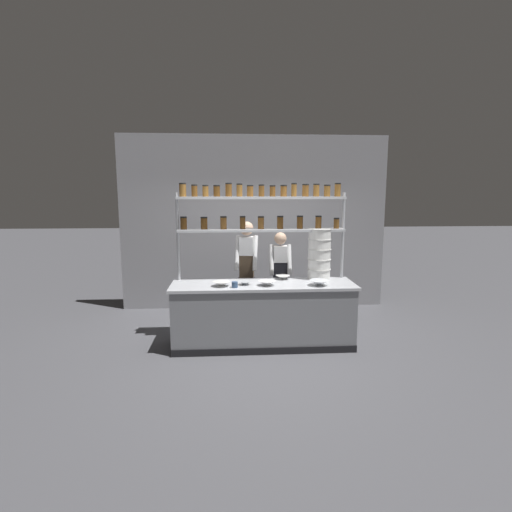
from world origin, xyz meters
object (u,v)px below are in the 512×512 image
prep_bowl_near_left (221,284)px  serving_cup_front (235,285)px  chef_center (280,273)px  spice_shelf_unit (261,215)px  prep_bowl_near_right (283,277)px  prep_bowl_center_front (267,283)px  prep_bowl_center_back (245,283)px  chef_left (247,267)px  prep_bowl_far_left (319,283)px  container_stack (319,254)px

prep_bowl_near_left → serving_cup_front: 0.20m
chef_center → spice_shelf_unit: bearing=-123.6°
chef_center → prep_bowl_near_right: chef_center is taller
spice_shelf_unit → chef_center: 1.17m
prep_bowl_center_front → prep_bowl_center_back: size_ratio=1.44×
chef_left → prep_bowl_far_left: size_ratio=6.40×
chef_center → container_stack: size_ratio=2.07×
chef_center → prep_bowl_near_left: chef_center is taller
container_stack → prep_bowl_far_left: 0.58m
prep_bowl_center_front → spice_shelf_unit: bearing=97.0°
chef_center → prep_bowl_far_left: chef_center is taller
chef_left → chef_center: size_ratio=1.12×
prep_bowl_near_left → prep_bowl_near_right: 0.99m
chef_left → container_stack: bearing=-15.6°
container_stack → prep_bowl_near_left: (-1.46, -0.41, -0.35)m
chef_left → prep_bowl_center_front: chef_left is taller
prep_bowl_center_back → serving_cup_front: bearing=-133.5°
chef_left → prep_bowl_far_left: (0.97, -0.96, -0.06)m
container_stack → prep_bowl_center_back: size_ratio=4.33×
prep_bowl_center_front → serving_cup_front: serving_cup_front is taller
spice_shelf_unit → prep_bowl_center_front: spice_shelf_unit is taller
prep_bowl_far_left → prep_bowl_center_back: bearing=173.5°
container_stack → serving_cup_front: bearing=-158.8°
prep_bowl_center_back → prep_bowl_near_right: size_ratio=0.81×
spice_shelf_unit → chef_left: spice_shelf_unit is taller
prep_bowl_near_right → prep_bowl_center_back: bearing=-150.7°
prep_bowl_far_left → serving_cup_front: bearing=-178.1°
prep_bowl_near_right → prep_bowl_far_left: bearing=-44.4°
prep_bowl_center_back → spice_shelf_unit: bearing=57.6°
spice_shelf_unit → prep_bowl_far_left: 1.32m
spice_shelf_unit → prep_bowl_near_left: 1.19m
container_stack → spice_shelf_unit: bearing=176.6°
spice_shelf_unit → chef_left: 0.99m
prep_bowl_center_back → prep_bowl_near_left: bearing=-167.9°
container_stack → prep_bowl_near_right: bearing=-178.4°
chef_center → serving_cup_front: size_ratio=18.88×
chef_center → chef_left: bearing=-173.1°
serving_cup_front → prep_bowl_near_left: bearing=155.3°
chef_left → serving_cup_front: (-0.21, -1.00, -0.06)m
chef_left → container_stack: (1.07, -0.51, 0.28)m
chef_center → prep_bowl_center_back: (-0.61, -0.89, 0.05)m
prep_bowl_near_left → container_stack: bearing=15.7°
chef_left → prep_bowl_center_front: bearing=-65.2°
chef_center → serving_cup_front: (-0.76, -1.05, 0.07)m
chef_center → prep_bowl_far_left: size_ratio=5.74×
spice_shelf_unit → prep_bowl_far_left: (0.78, -0.51, -0.93)m
prep_bowl_near_right → prep_bowl_near_left: bearing=-156.5°
prep_bowl_near_left → chef_left: bearing=67.0°
prep_bowl_near_right → spice_shelf_unit: bearing=168.5°
prep_bowl_center_front → prep_bowl_near_right: bearing=55.4°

